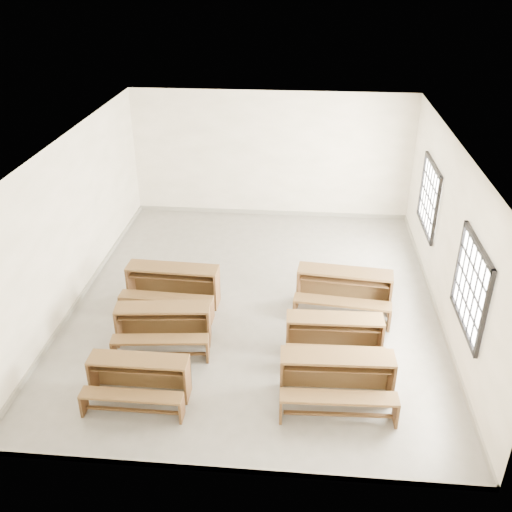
# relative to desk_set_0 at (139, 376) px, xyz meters

# --- Properties ---
(room) EXTENTS (8.50, 8.50, 3.20)m
(room) POSITION_rel_desk_set_0_xyz_m (1.62, 2.90, 1.74)
(room) COLOR gray
(room) RESTS_ON ground
(desk_set_0) EXTENTS (1.52, 0.79, 0.68)m
(desk_set_0) POSITION_rel_desk_set_0_xyz_m (0.00, 0.00, 0.00)
(desk_set_0) COLOR brown
(desk_set_0) RESTS_ON ground
(desk_set_1) EXTENTS (1.70, 1.00, 0.73)m
(desk_set_1) POSITION_rel_desk_set_0_xyz_m (0.06, 1.37, 0.03)
(desk_set_1) COLOR brown
(desk_set_1) RESTS_ON ground
(desk_set_2) EXTENTS (1.80, 0.99, 0.79)m
(desk_set_2) POSITION_rel_desk_set_0_xyz_m (-0.06, 2.65, 0.06)
(desk_set_2) COLOR brown
(desk_set_2) RESTS_ON ground
(desk_set_3) EXTENTS (1.75, 0.96, 0.77)m
(desk_set_3) POSITION_rel_desk_set_0_xyz_m (3.00, 0.23, 0.05)
(desk_set_3) COLOR brown
(desk_set_3) RESTS_ON ground
(desk_set_4) EXTENTS (1.64, 0.88, 0.73)m
(desk_set_4) POSITION_rel_desk_set_0_xyz_m (3.00, 1.31, 0.03)
(desk_set_4) COLOR brown
(desk_set_4) RESTS_ON ground
(desk_set_5) EXTENTS (1.87, 1.10, 0.80)m
(desk_set_5) POSITION_rel_desk_set_0_xyz_m (3.23, 2.77, 0.07)
(desk_set_5) COLOR brown
(desk_set_5) RESTS_ON ground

